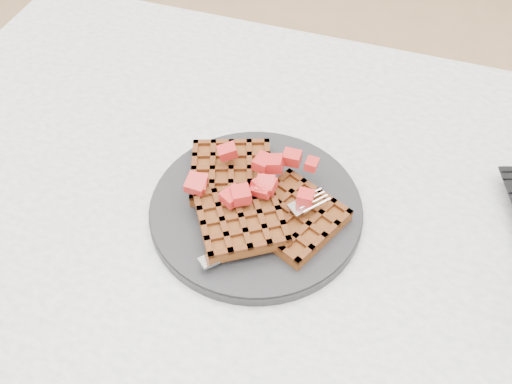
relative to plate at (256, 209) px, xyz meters
The scene contains 5 objects.
table 0.14m from the plate, ahead, with size 1.20×0.80×0.75m.
plate is the anchor object (origin of this frame).
waffles 0.02m from the plate, 87.49° to the right, with size 0.23×0.21×0.03m.
strawberry_pile 0.05m from the plate, 63.43° to the left, with size 0.15×0.15×0.02m, color #A30F11, non-canonical shape.
fork 0.05m from the plate, 45.63° to the right, with size 0.02×0.18×0.02m, color silver, non-canonical shape.
Camera 1 is at (0.08, -0.42, 1.31)m, focal length 40.00 mm.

